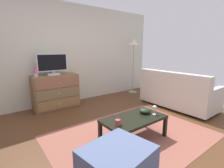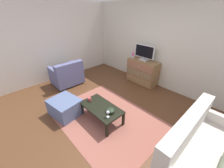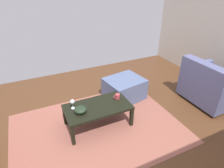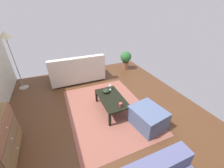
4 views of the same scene
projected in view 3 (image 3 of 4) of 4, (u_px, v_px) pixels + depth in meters
name	position (u px, v px, depth m)	size (l,w,h in m)	color
ground_plane	(115.00, 134.00, 2.95)	(6.00, 4.98, 0.05)	#55331D
area_rug	(98.00, 128.00, 3.02)	(2.60, 1.90, 0.01)	#955547
coffee_table	(98.00, 108.00, 2.95)	(1.02, 0.55, 0.37)	black
wine_glass	(72.00, 102.00, 2.82)	(0.07, 0.07, 0.16)	silver
mug	(117.00, 96.00, 3.09)	(0.11, 0.08, 0.08)	#B54145
bowl_decorative	(80.00, 110.00, 2.78)	(0.19, 0.19, 0.09)	#1F2D1D
armchair	(210.00, 85.00, 3.53)	(0.80, 0.93, 0.84)	#332319
ottoman	(124.00, 89.00, 3.71)	(0.70, 0.60, 0.41)	slate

